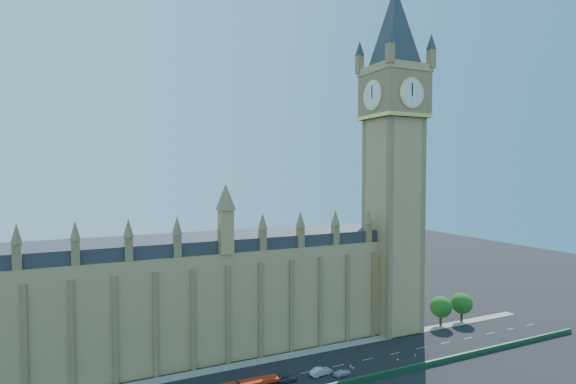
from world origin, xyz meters
name	(u,v)px	position (x,y,z in m)	size (l,w,h in m)	color
ground	(290,376)	(0.00, 0.00, 0.00)	(400.00, 400.00, 0.00)	black
palace_westminster	(153,299)	(-25.00, 22.00, 13.86)	(120.00, 20.00, 28.00)	tan
elizabeth_tower	(394,132)	(38.00, 13.99, 54.56)	(20.59, 20.59, 105.00)	tan
kerb_north	(272,359)	(0.00, 9.50, 0.08)	(160.00, 3.00, 0.16)	gray
tree_east_near	(441,306)	(52.22, 10.08, 5.64)	(6.00, 6.00, 8.50)	#382619
tree_east_far	(462,303)	(60.22, 10.08, 5.64)	(6.00, 6.00, 8.50)	#382619
car_grey	(286,378)	(-2.00, -2.09, 0.80)	(1.89, 4.70, 1.60)	#3F4147
car_silver	(321,371)	(6.21, -2.47, 0.82)	(1.74, 5.00, 1.65)	#B2B5BB
car_white	(342,373)	(10.19, -4.66, 0.61)	(1.70, 4.19, 1.22)	silver
cone_a	(353,368)	(14.00, -3.06, 0.32)	(0.44, 0.44, 0.64)	black
cone_b	(351,366)	(14.00, -2.02, 0.34)	(0.55, 0.55, 0.70)	black
cone_c	(398,360)	(25.61, -3.90, 0.37)	(0.51, 0.51, 0.74)	black
cone_d	(415,355)	(31.11, -3.52, 0.31)	(0.45, 0.45, 0.63)	black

